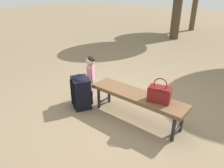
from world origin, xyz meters
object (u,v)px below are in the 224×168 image
(park_bench, at_px, (137,97))
(handbag, at_px, (159,93))
(backpack_large, at_px, (81,91))
(child_standing, at_px, (91,71))

(park_bench, distance_m, handbag, 0.41)
(backpack_large, bearing_deg, park_bench, -169.52)
(park_bench, distance_m, backpack_large, 1.02)
(child_standing, bearing_deg, handbag, 171.11)
(handbag, height_order, backpack_large, handbag)
(handbag, relative_size, child_standing, 0.44)
(park_bench, xyz_separation_m, backpack_large, (1.00, 0.19, -0.08))
(child_standing, distance_m, backpack_large, 0.46)
(park_bench, bearing_deg, backpack_large, 10.48)
(backpack_large, bearing_deg, child_standing, -79.68)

